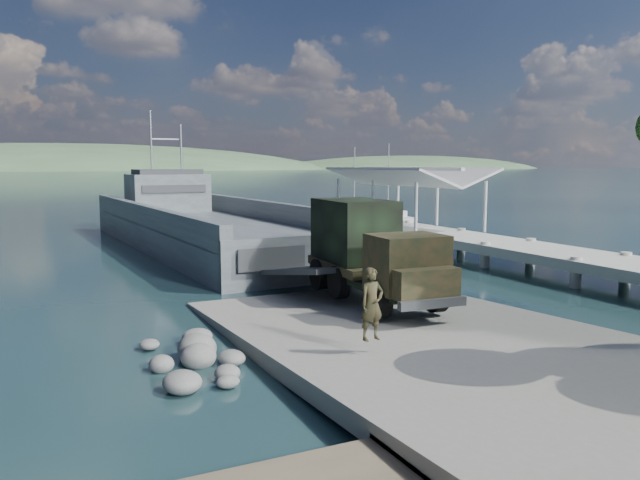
{
  "coord_description": "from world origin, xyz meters",
  "views": [
    {
      "loc": [
        -10.66,
        -15.59,
        5.48
      ],
      "look_at": [
        -0.24,
        6.0,
        2.54
      ],
      "focal_mm": 35.0,
      "sensor_mm": 36.0,
      "label": 1
    }
  ],
  "objects_px": {
    "soldier": "(372,319)",
    "sailboat_far": "(389,219)",
    "pier": "(416,222)",
    "sailboat_near": "(355,222)",
    "military_truck": "(370,251)",
    "landing_craft": "(209,234)"
  },
  "relations": [
    {
      "from": "soldier",
      "to": "sailboat_far",
      "type": "xyz_separation_m",
      "value": [
        22.26,
        34.74,
        -1.05
      ]
    },
    {
      "from": "sailboat_far",
      "to": "pier",
      "type": "bearing_deg",
      "value": -115.09
    },
    {
      "from": "sailboat_near",
      "to": "military_truck",
      "type": "bearing_deg",
      "value": -106.17
    },
    {
      "from": "soldier",
      "to": "sailboat_near",
      "type": "distance_m",
      "value": 39.06
    },
    {
      "from": "pier",
      "to": "sailboat_far",
      "type": "height_order",
      "value": "sailboat_far"
    },
    {
      "from": "pier",
      "to": "sailboat_near",
      "type": "bearing_deg",
      "value": 77.82
    },
    {
      "from": "pier",
      "to": "sailboat_far",
      "type": "bearing_deg",
      "value": 64.52
    },
    {
      "from": "landing_craft",
      "to": "sailboat_near",
      "type": "xyz_separation_m",
      "value": [
        15.46,
        8.19,
        -0.47
      ]
    },
    {
      "from": "pier",
      "to": "military_truck",
      "type": "xyz_separation_m",
      "value": [
        -12.11,
        -14.69,
        0.69
      ]
    },
    {
      "from": "pier",
      "to": "sailboat_far",
      "type": "distance_m",
      "value": 15.68
    },
    {
      "from": "military_truck",
      "to": "soldier",
      "type": "height_order",
      "value": "military_truck"
    },
    {
      "from": "soldier",
      "to": "sailboat_near",
      "type": "relative_size",
      "value": 0.27
    },
    {
      "from": "soldier",
      "to": "military_truck",
      "type": "bearing_deg",
      "value": 54.56
    },
    {
      "from": "sailboat_near",
      "to": "pier",
      "type": "bearing_deg",
      "value": -90.42
    },
    {
      "from": "soldier",
      "to": "sailboat_far",
      "type": "distance_m",
      "value": 41.27
    },
    {
      "from": "military_truck",
      "to": "sailboat_far",
      "type": "xyz_separation_m",
      "value": [
        18.83,
        28.81,
        -1.89
      ]
    },
    {
      "from": "landing_craft",
      "to": "sailboat_near",
      "type": "bearing_deg",
      "value": 25.01
    },
    {
      "from": "military_truck",
      "to": "soldier",
      "type": "bearing_deg",
      "value": -116.55
    },
    {
      "from": "pier",
      "to": "sailboat_far",
      "type": "relative_size",
      "value": 5.82
    },
    {
      "from": "sailboat_near",
      "to": "soldier",
      "type": "bearing_deg",
      "value": -106.52
    },
    {
      "from": "landing_craft",
      "to": "military_truck",
      "type": "bearing_deg",
      "value": -91.8
    },
    {
      "from": "pier",
      "to": "military_truck",
      "type": "bearing_deg",
      "value": -129.49
    }
  ]
}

